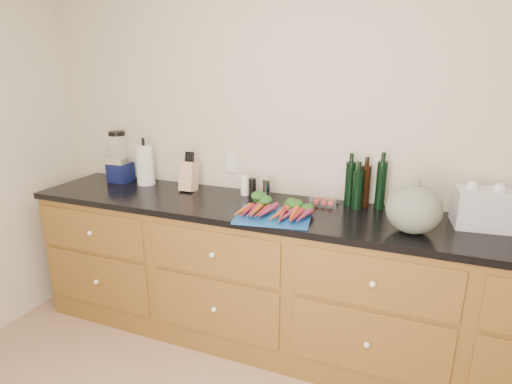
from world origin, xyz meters
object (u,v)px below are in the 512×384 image
at_px(paper_towel, 145,165).
at_px(knife_block, 189,176).
at_px(cutting_board, 273,216).
at_px(carrots, 276,210).
at_px(squash, 414,209).
at_px(blender_appliance, 119,160).
at_px(tomato_box, 325,199).

height_order(paper_towel, knife_block, paper_towel).
distance_m(cutting_board, carrots, 0.05).
height_order(squash, blender_appliance, blender_appliance).
distance_m(cutting_board, paper_towel, 1.15).
distance_m(paper_towel, knife_block, 0.38).
xyz_separation_m(squash, paper_towel, (-1.83, 0.26, 0.02)).
height_order(cutting_board, blender_appliance, blender_appliance).
xyz_separation_m(paper_towel, knife_block, (0.38, -0.02, -0.04)).
relative_size(squash, tomato_box, 1.65).
bearing_deg(carrots, knife_block, 160.16).
bearing_deg(blender_appliance, carrots, -11.88).
bearing_deg(knife_block, cutting_board, -22.52).
bearing_deg(carrots, tomato_box, 52.59).
bearing_deg(knife_block, tomato_box, 1.82).
height_order(cutting_board, tomato_box, tomato_box).
height_order(carrots, squash, squash).
relative_size(carrots, squash, 1.44).
bearing_deg(carrots, squash, 1.44).
distance_m(cutting_board, knife_block, 0.79).
bearing_deg(cutting_board, blender_appliance, 166.52).
height_order(carrots, paper_towel, paper_towel).
height_order(cutting_board, squash, squash).
relative_size(squash, paper_towel, 0.97).
height_order(cutting_board, paper_towel, paper_towel).
distance_m(cutting_board, squash, 0.75).
xyz_separation_m(cutting_board, paper_towel, (-1.10, 0.32, 0.14)).
height_order(blender_appliance, tomato_box, blender_appliance).
height_order(paper_towel, tomato_box, paper_towel).
bearing_deg(knife_block, carrots, -19.84).
height_order(blender_appliance, paper_towel, blender_appliance).
distance_m(squash, tomato_box, 0.59).
bearing_deg(knife_block, squash, -9.44).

